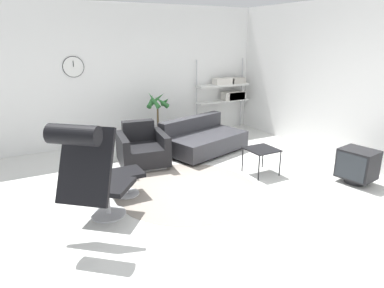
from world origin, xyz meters
The scene contains 12 objects.
ground_plane centered at (0.00, 0.00, 0.00)m, with size 12.00×12.00×0.00m, color silver.
wall_back centered at (0.00, 2.84, 1.40)m, with size 12.00×0.09×2.80m.
wall_right centered at (2.91, 0.00, 1.40)m, with size 0.06×12.00×2.80m.
round_rug centered at (-0.20, -0.01, 0.00)m, with size 2.11×2.11×0.01m.
lounge_chair centered at (-1.64, -0.47, 0.79)m, with size 1.06×1.11×1.33m.
ottoman centered at (-1.03, 0.26, 0.26)m, with size 0.47×0.40×0.35m.
armchair_red centered at (-0.41, 1.29, 0.27)m, with size 0.90×0.93×0.73m.
couch_low centered at (0.88, 1.41, 0.23)m, with size 1.75×1.33×0.64m.
side_table centered at (1.16, -0.02, 0.39)m, with size 0.47×0.47×0.43m.
crt_television centered at (2.22, -1.00, 0.29)m, with size 0.52×0.58×0.53m.
potted_plant centered at (0.28, 2.22, 0.43)m, with size 0.49×0.47×1.13m.
shelf_unit centered at (2.28, 2.62, 0.95)m, with size 1.32×0.28×1.66m.
Camera 1 is at (-2.29, -4.12, 2.17)m, focal length 32.00 mm.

